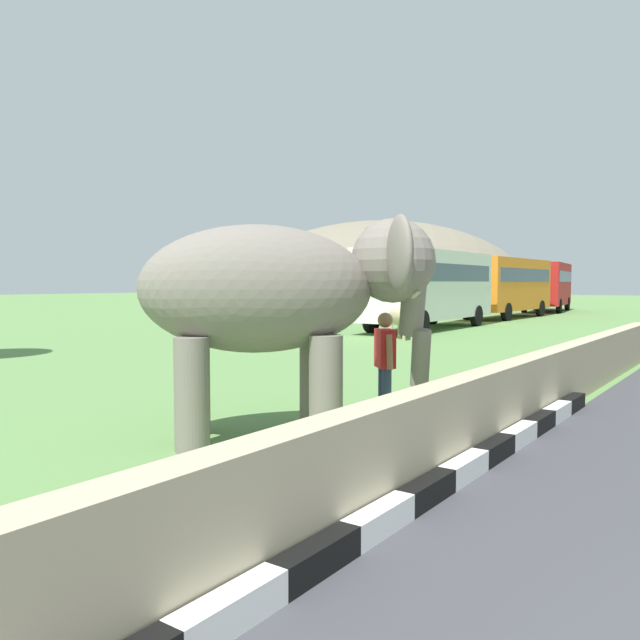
{
  "coord_description": "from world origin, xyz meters",
  "views": [
    {
      "loc": [
        -3.5,
        1.53,
        2.11
      ],
      "look_at": [
        3.47,
        6.5,
        1.6
      ],
      "focal_mm": 35.58,
      "sensor_mm": 36.0,
      "label": 1
    }
  ],
  "objects_px": {
    "elephant": "(284,293)",
    "bus_white": "(428,283)",
    "cow_near": "(402,316)",
    "bus_orange": "(506,283)",
    "bus_red": "(547,283)",
    "person_handler": "(385,360)"
  },
  "relations": [
    {
      "from": "bus_orange",
      "to": "elephant",
      "type": "bearing_deg",
      "value": -166.07
    },
    {
      "from": "bus_red",
      "to": "person_handler",
      "type": "bearing_deg",
      "value": -167.56
    },
    {
      "from": "elephant",
      "to": "bus_orange",
      "type": "height_order",
      "value": "bus_orange"
    },
    {
      "from": "bus_red",
      "to": "cow_near",
      "type": "bearing_deg",
      "value": -175.13
    },
    {
      "from": "person_handler",
      "to": "cow_near",
      "type": "relative_size",
      "value": 0.9
    },
    {
      "from": "bus_orange",
      "to": "cow_near",
      "type": "relative_size",
      "value": 4.96
    },
    {
      "from": "bus_white",
      "to": "bus_red",
      "type": "bearing_deg",
      "value": 1.88
    },
    {
      "from": "person_handler",
      "to": "bus_red",
      "type": "xyz_separation_m",
      "value": [
        38.86,
        8.57,
        1.15
      ]
    },
    {
      "from": "bus_white",
      "to": "bus_orange",
      "type": "xyz_separation_m",
      "value": [
        11.03,
        0.26,
        -0.0
      ]
    },
    {
      "from": "elephant",
      "to": "bus_white",
      "type": "distance_m",
      "value": 20.8
    },
    {
      "from": "elephant",
      "to": "bus_orange",
      "type": "distance_m",
      "value": 31.44
    },
    {
      "from": "bus_red",
      "to": "cow_near",
      "type": "relative_size",
      "value": 4.51
    },
    {
      "from": "elephant",
      "to": "bus_white",
      "type": "relative_size",
      "value": 0.39
    },
    {
      "from": "cow_near",
      "to": "elephant",
      "type": "bearing_deg",
      "value": -157.87
    },
    {
      "from": "person_handler",
      "to": "bus_white",
      "type": "distance_m",
      "value": 19.46
    },
    {
      "from": "person_handler",
      "to": "cow_near",
      "type": "height_order",
      "value": "person_handler"
    },
    {
      "from": "bus_orange",
      "to": "cow_near",
      "type": "xyz_separation_m",
      "value": [
        -16.37,
        -1.82,
        -1.21
      ]
    },
    {
      "from": "cow_near",
      "to": "bus_orange",
      "type": "bearing_deg",
      "value": 6.34
    },
    {
      "from": "elephant",
      "to": "cow_near",
      "type": "distance_m",
      "value": 15.3
    },
    {
      "from": "bus_orange",
      "to": "person_handler",
      "type": "bearing_deg",
      "value": -164.21
    },
    {
      "from": "cow_near",
      "to": "bus_white",
      "type": "bearing_deg",
      "value": 16.33
    },
    {
      "from": "bus_red",
      "to": "bus_white",
      "type": "bearing_deg",
      "value": -178.12
    }
  ]
}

